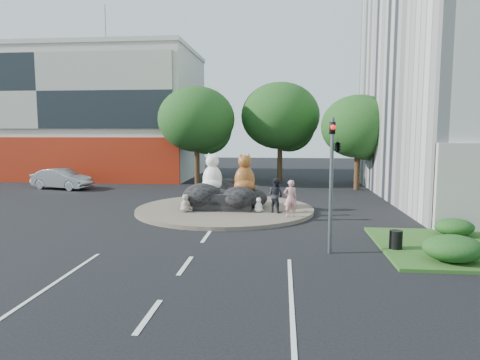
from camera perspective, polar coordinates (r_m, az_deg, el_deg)
The scene contains 18 objects.
ground at distance 14.80m, azimuth -7.30°, elevation -11.27°, with size 120.00×120.00×0.00m, color black.
roundabout_island at distance 24.34m, azimuth -2.03°, elevation -3.93°, with size 10.00×10.00×0.20m, color brown.
rock_plinth at distance 24.25m, azimuth -2.03°, elevation -2.65°, with size 3.20×2.60×0.90m, color black, non-canonical shape.
shophouse_block at distance 46.76m, azimuth -21.56°, elevation 8.11°, with size 25.20×12.30×17.40m.
tree_left at distance 36.50m, azimuth -5.69°, elevation 7.64°, with size 6.46×6.46×8.27m.
tree_mid at distance 37.80m, azimuth 5.49°, elevation 8.07°, with size 6.84×6.84×8.76m.
tree_right at distance 34.29m, azimuth 15.59°, elevation 6.47°, with size 5.70×5.70×7.30m.
hedge_near_green at distance 16.30m, azimuth 26.54°, elevation -8.16°, with size 2.00×1.60×0.90m, color #133C17.
hedge_back_green at distance 20.31m, azimuth 26.69°, elevation -5.63°, with size 1.60×1.28×0.72m, color #133C17.
traffic_light at distance 15.86m, azimuth 12.49°, elevation 3.16°, with size 0.44×1.24×5.00m.
cat_white at distance 24.38m, azimuth -3.71°, elevation 1.08°, with size 1.33×1.15×2.21m, color white, non-canonical shape.
cat_tabby at distance 23.99m, azimuth 0.62°, elevation 1.00°, with size 1.32×1.15×2.21m, color #BC6827, non-canonical shape.
kitten_calico at distance 23.18m, azimuth -7.30°, elevation -3.01°, with size 0.59×0.51×0.99m, color white, non-canonical shape.
kitten_white at distance 22.92m, azimuth 2.49°, elevation -3.28°, with size 0.50×0.43×0.83m, color silver, non-canonical shape.
pedestrian_pink at distance 21.73m, azimuth 6.73°, elevation -2.45°, with size 0.69×0.45×1.88m, color pink.
pedestrian_dark at distance 22.84m, azimuth 4.78°, elevation -2.04°, with size 0.89×0.70×1.84m, color black.
parked_car at distance 36.27m, azimuth -22.66°, elevation 0.14°, with size 1.70×4.86×1.60m, color #A8ACB0.
litter_bin at distance 17.23m, azimuth 20.06°, elevation -7.46°, with size 0.48×0.48×0.68m, color black.
Camera 1 is at (3.21, -13.73, 4.50)m, focal length 32.00 mm.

